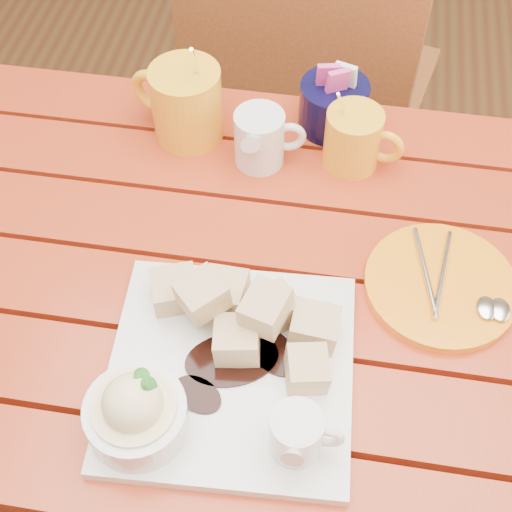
% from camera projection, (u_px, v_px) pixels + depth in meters
% --- Properties ---
extents(ground, '(5.00, 5.00, 0.00)m').
position_uv_depth(ground, '(257.00, 503.00, 1.48)').
color(ground, '#572F19').
rests_on(ground, ground).
extents(table, '(1.20, 0.79, 0.75)m').
position_uv_depth(table, '(257.00, 349.00, 0.96)').
color(table, maroon).
rests_on(table, ground).
extents(dessert_plate, '(0.29, 0.29, 0.11)m').
position_uv_depth(dessert_plate, '(212.00, 373.00, 0.79)').
color(dessert_plate, white).
rests_on(dessert_plate, table).
extents(coffee_mug_left, '(0.14, 0.10, 0.17)m').
position_uv_depth(coffee_mug_left, '(185.00, 102.00, 1.02)').
color(coffee_mug_left, '#FFAD20').
rests_on(coffee_mug_left, table).
extents(coffee_mug_right, '(0.11, 0.08, 0.13)m').
position_uv_depth(coffee_mug_right, '(355.00, 139.00, 0.99)').
color(coffee_mug_right, '#FFAD20').
rests_on(coffee_mug_right, table).
extents(cream_pitcher, '(0.10, 0.09, 0.09)m').
position_uv_depth(cream_pitcher, '(261.00, 138.00, 0.99)').
color(cream_pitcher, white).
rests_on(cream_pitcher, table).
extents(sugar_caddy, '(0.10, 0.10, 0.11)m').
position_uv_depth(sugar_caddy, '(333.00, 104.00, 1.04)').
color(sugar_caddy, black).
rests_on(sugar_caddy, table).
extents(orange_saucer, '(0.19, 0.19, 0.02)m').
position_uv_depth(orange_saucer, '(442.00, 286.00, 0.89)').
color(orange_saucer, orange).
rests_on(orange_saucer, table).
extents(chair_far, '(0.53, 0.53, 0.94)m').
position_uv_depth(chair_far, '(307.00, 91.00, 1.46)').
color(chair_far, brown).
rests_on(chair_far, ground).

